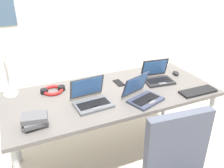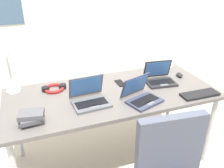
# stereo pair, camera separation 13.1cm
# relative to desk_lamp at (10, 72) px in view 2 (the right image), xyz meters

# --- Properties ---
(ground_plane) EXTENTS (12.00, 12.00, 0.00)m
(ground_plane) POSITION_rel_desk_lamp_xyz_m (0.80, -0.28, -0.94)
(ground_plane) COLOR #B7AD9E
(wall_back) EXTENTS (6.00, 0.13, 2.60)m
(wall_back) POSITION_rel_desk_lamp_xyz_m (0.80, 0.82, 0.36)
(wall_back) COLOR silver
(wall_back) RESTS_ON ground_plane
(desk) EXTENTS (1.80, 0.80, 0.74)m
(desk) POSITION_rel_desk_lamp_xyz_m (0.80, -0.28, -0.25)
(desk) COLOR #595451
(desk) RESTS_ON ground_plane
(desk_lamp) EXTENTS (0.12, 0.18, 0.40)m
(desk_lamp) POSITION_rel_desk_lamp_xyz_m (0.00, 0.00, 0.00)
(desk_lamp) COLOR white
(desk_lamp) RESTS_ON desk
(laptop_front_right) EXTENTS (0.29, 0.26, 0.20)m
(laptop_front_right) POSITION_rel_desk_lamp_xyz_m (1.29, -0.24, -0.16)
(laptop_front_right) COLOR #232326
(laptop_front_right) RESTS_ON desk
(laptop_mid_desk) EXTENTS (0.33, 0.32, 0.20)m
(laptop_mid_desk) POSITION_rel_desk_lamp_xyz_m (0.97, -0.49, -0.16)
(laptop_mid_desk) COLOR #33384C
(laptop_mid_desk) RESTS_ON desk
(laptop_near_mouse) EXTENTS (0.30, 0.27, 0.21)m
(laptop_near_mouse) POSITION_rel_desk_lamp_xyz_m (0.57, -0.39, -0.15)
(laptop_near_mouse) COLOR #515459
(laptop_near_mouse) RESTS_ON desk
(external_keyboard) EXTENTS (0.33, 0.13, 0.02)m
(external_keyboard) POSITION_rel_desk_lamp_xyz_m (1.48, -0.58, -0.19)
(external_keyboard) COLOR black
(external_keyboard) RESTS_ON desk
(computer_mouse) EXTENTS (0.08, 0.11, 0.03)m
(computer_mouse) POSITION_rel_desk_lamp_xyz_m (1.54, -0.19, -0.18)
(computer_mouse) COLOR black
(computer_mouse) RESTS_ON desk
(cell_phone) EXTENTS (0.07, 0.14, 0.01)m
(cell_phone) POSITION_rel_desk_lamp_xyz_m (0.93, -0.14, -0.19)
(cell_phone) COLOR black
(cell_phone) RESTS_ON desk
(headphones) EXTENTS (0.21, 0.18, 0.04)m
(headphones) POSITION_rel_desk_lamp_xyz_m (0.34, -0.06, -0.18)
(headphones) COLOR red
(headphones) RESTS_ON desk
(book_stack) EXTENTS (0.19, 0.15, 0.09)m
(book_stack) POSITION_rel_desk_lamp_xyz_m (0.12, -0.51, -0.15)
(book_stack) COLOR #4C4C51
(book_stack) RESTS_ON desk
(coffee_mug) EXTENTS (0.11, 0.08, 0.09)m
(coffee_mug) POSITION_rel_desk_lamp_xyz_m (1.50, -0.02, -0.15)
(coffee_mug) COLOR white
(coffee_mug) RESTS_ON desk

